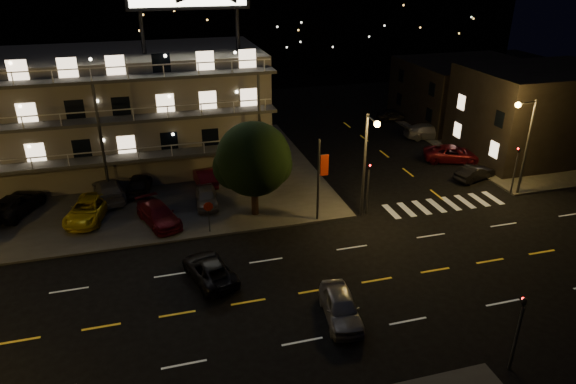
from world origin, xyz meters
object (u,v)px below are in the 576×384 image
object	(u,v)px
lot_car_4	(206,197)
road_car_west	(209,269)
tree	(253,161)
lot_car_2	(88,210)
lot_car_7	(108,190)
road_car_east	(341,307)
side_car_0	(475,173)

from	to	relation	value
lot_car_4	road_car_west	bearing A→B (deg)	-92.54
tree	lot_car_4	size ratio (longest dim) A/B	1.79
lot_car_2	lot_car_7	xyz separation A→B (m)	(1.35, 3.23, 0.03)
road_car_west	lot_car_7	bearing A→B (deg)	-79.15
lot_car_2	road_car_east	world-z (taller)	lot_car_2
side_car_0	road_car_east	xyz separation A→B (m)	(-18.21, -14.65, 0.11)
lot_car_2	side_car_0	xyz separation A→B (m)	(32.17, -1.11, -0.24)
lot_car_7	road_car_east	bearing A→B (deg)	112.89
lot_car_7	lot_car_4	bearing A→B (deg)	146.02
tree	lot_car_2	world-z (taller)	tree
lot_car_2	road_car_east	distance (m)	21.06
lot_car_7	side_car_0	xyz separation A→B (m)	(30.82, -4.34, -0.27)
lot_car_2	side_car_0	distance (m)	32.19
lot_car_7	side_car_0	world-z (taller)	lot_car_7
lot_car_7	side_car_0	bearing A→B (deg)	161.30
lot_car_2	lot_car_4	xyz separation A→B (m)	(8.78, 0.03, -0.05)
lot_car_2	road_car_west	world-z (taller)	lot_car_2
lot_car_4	road_car_east	bearing A→B (deg)	-67.89
tree	road_car_west	size ratio (longest dim) A/B	1.49
road_car_west	road_car_east	bearing A→B (deg)	123.47
tree	road_car_west	distance (m)	9.51
lot_car_4	road_car_west	distance (m)	10.15
lot_car_7	side_car_0	distance (m)	31.12
lot_car_2	lot_car_7	distance (m)	3.50
tree	road_car_east	bearing A→B (deg)	-81.89
lot_car_7	road_car_east	size ratio (longest dim) A/B	1.19
road_car_east	road_car_west	size ratio (longest dim) A/B	0.92
side_car_0	road_car_east	distance (m)	23.37
lot_car_2	road_car_east	bearing A→B (deg)	-34.98
lot_car_2	road_car_west	xyz separation A→B (m)	(7.63, -10.06, -0.22)
lot_car_2	side_car_0	world-z (taller)	lot_car_2
lot_car_7	road_car_west	bearing A→B (deg)	104.63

